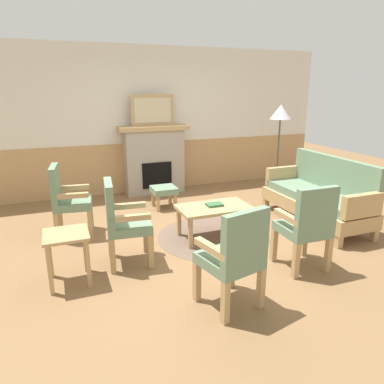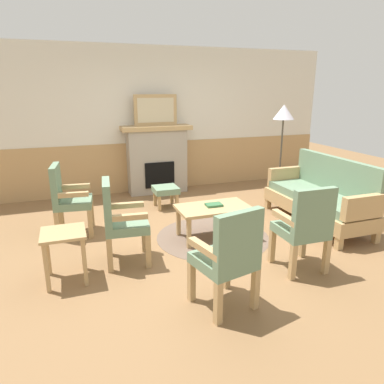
{
  "view_description": "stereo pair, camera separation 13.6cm",
  "coord_description": "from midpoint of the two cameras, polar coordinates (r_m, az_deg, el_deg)",
  "views": [
    {
      "loc": [
        -1.71,
        -4.08,
        1.95
      ],
      "look_at": [
        0.0,
        0.35,
        0.55
      ],
      "focal_mm": 33.08,
      "sensor_mm": 36.0,
      "label": 1
    },
    {
      "loc": [
        -1.59,
        -4.13,
        1.95
      ],
      "look_at": [
        0.0,
        0.35,
        0.55
      ],
      "focal_mm": 33.08,
      "sensor_mm": 36.0,
      "label": 2
    }
  ],
  "objects": [
    {
      "name": "ground_plane",
      "position": [
        4.84,
        0.7,
        -7.37
      ],
      "size": [
        14.0,
        14.0,
        0.0
      ],
      "primitive_type": "plane",
      "color": "olive"
    },
    {
      "name": "wall_back",
      "position": [
        6.93,
        -7.43,
        11.01
      ],
      "size": [
        7.2,
        0.14,
        2.7
      ],
      "color": "silver",
      "rests_on": "ground_plane"
    },
    {
      "name": "fireplace",
      "position": [
        6.78,
        -6.71,
        5.3
      ],
      "size": [
        1.3,
        0.44,
        1.28
      ],
      "color": "#A39989",
      "rests_on": "ground_plane"
    },
    {
      "name": "framed_picture",
      "position": [
        6.67,
        -6.97,
        12.96
      ],
      "size": [
        0.8,
        0.04,
        0.56
      ],
      "color": "tan",
      "rests_on": "fireplace"
    },
    {
      "name": "couch",
      "position": [
        5.57,
        19.05,
        -0.71
      ],
      "size": [
        0.7,
        1.8,
        0.98
      ],
      "color": "tan",
      "rests_on": "ground_plane"
    },
    {
      "name": "coffee_table",
      "position": [
        4.73,
        2.72,
        -2.93
      ],
      "size": [
        0.96,
        0.56,
        0.44
      ],
      "color": "tan",
      "rests_on": "ground_plane"
    },
    {
      "name": "round_rug",
      "position": [
        4.87,
        2.66,
        -7.18
      ],
      "size": [
        1.53,
        1.53,
        0.01
      ],
      "primitive_type": "cylinder",
      "color": "brown",
      "rests_on": "ground_plane"
    },
    {
      "name": "book_on_table",
      "position": [
        4.72,
        2.82,
        -2.05
      ],
      "size": [
        0.22,
        0.16,
        0.03
      ],
      "primitive_type": "cube",
      "rotation": [
        0.0,
        0.0,
        -0.03
      ],
      "color": "#33663D",
      "rests_on": "coffee_table"
    },
    {
      "name": "footstool",
      "position": [
        5.95,
        -5.21,
        0.11
      ],
      "size": [
        0.4,
        0.4,
        0.36
      ],
      "color": "tan",
      "rests_on": "ground_plane"
    },
    {
      "name": "armchair_near_fireplace",
      "position": [
        5.05,
        -20.28,
        -0.86
      ],
      "size": [
        0.53,
        0.53,
        0.98
      ],
      "color": "tan",
      "rests_on": "ground_plane"
    },
    {
      "name": "armchair_by_window_left",
      "position": [
        4.07,
        -12.14,
        -4.28
      ],
      "size": [
        0.53,
        0.53,
        0.98
      ],
      "color": "tan",
      "rests_on": "ground_plane"
    },
    {
      "name": "armchair_front_left",
      "position": [
        3.19,
        5.68,
        -9.96
      ],
      "size": [
        0.58,
        0.58,
        0.98
      ],
      "color": "tan",
      "rests_on": "ground_plane"
    },
    {
      "name": "armchair_front_center",
      "position": [
        4.01,
        17.14,
        -4.94
      ],
      "size": [
        0.49,
        0.49,
        0.98
      ],
      "color": "tan",
      "rests_on": "ground_plane"
    },
    {
      "name": "side_table",
      "position": [
        3.86,
        -20.5,
        -7.81
      ],
      "size": [
        0.44,
        0.44,
        0.55
      ],
      "color": "tan",
      "rests_on": "ground_plane"
    },
    {
      "name": "floor_lamp_by_couch",
      "position": [
        6.43,
        13.46,
        11.53
      ],
      "size": [
        0.36,
        0.36,
        1.68
      ],
      "color": "#332D28",
      "rests_on": "ground_plane"
    }
  ]
}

